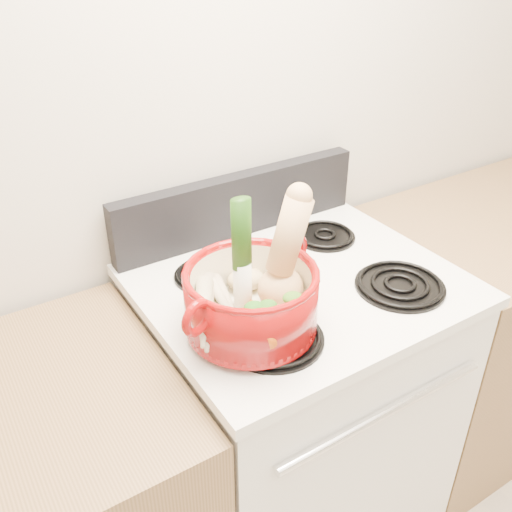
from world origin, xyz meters
TOP-DOWN VIEW (x-y plane):
  - wall_back at (0.00, 1.75)m, footprint 3.50×0.02m
  - stove_body at (0.00, 1.40)m, footprint 0.76×0.65m
  - cooktop at (0.00, 1.40)m, footprint 0.78×0.67m
  - control_backsplash at (0.00, 1.70)m, footprint 0.76×0.05m
  - oven_handle at (0.00, 1.06)m, footprint 0.60×0.02m
  - burner_front_left at (-0.19, 1.24)m, footprint 0.22×0.22m
  - burner_front_right at (0.19, 1.24)m, footprint 0.22×0.22m
  - burner_back_left at (-0.19, 1.54)m, footprint 0.17×0.17m
  - burner_back_right at (0.19, 1.54)m, footprint 0.17×0.17m
  - dutch_oven at (-0.22, 1.29)m, footprint 0.36×0.36m
  - pot_handle_left at (-0.37, 1.24)m, footprint 0.08×0.04m
  - pot_handle_right at (-0.06, 1.34)m, footprint 0.08×0.04m
  - squash at (-0.13, 1.29)m, footprint 0.19×0.14m
  - leek at (-0.23, 1.30)m, footprint 0.05×0.05m
  - ginger at (-0.17, 1.38)m, footprint 0.11×0.09m
  - parsnip_0 at (-0.25, 1.32)m, footprint 0.07×0.20m
  - parsnip_1 at (-0.31, 1.32)m, footprint 0.15×0.22m
  - parsnip_2 at (-0.26, 1.36)m, footprint 0.06×0.19m
  - parsnip_3 at (-0.32, 1.30)m, footprint 0.13×0.19m
  - carrot_0 at (-0.22, 1.24)m, footprint 0.07×0.15m
  - carrot_1 at (-0.25, 1.23)m, footprint 0.11×0.14m
  - carrot_2 at (-0.21, 1.24)m, footprint 0.06×0.17m
  - carrot_3 at (-0.23, 1.21)m, footprint 0.09×0.13m

SIDE VIEW (x-z plane):
  - stove_body at x=0.00m, z-range 0.00..0.92m
  - oven_handle at x=0.00m, z-range 0.77..0.79m
  - cooktop at x=0.00m, z-range 0.92..0.95m
  - burner_front_left at x=-0.19m, z-range 0.95..0.97m
  - burner_front_right at x=0.19m, z-range 0.95..0.97m
  - burner_back_left at x=-0.19m, z-range 0.95..0.97m
  - burner_back_right at x=0.19m, z-range 0.95..0.97m
  - parsnip_0 at x=-0.25m, z-range 0.99..1.04m
  - carrot_0 at x=-0.22m, z-range 1.00..1.04m
  - ginger at x=-0.17m, z-range 1.00..1.05m
  - carrot_1 at x=-0.25m, z-range 1.00..1.05m
  - parsnip_1 at x=-0.31m, z-range 0.99..1.06m
  - carrot_2 at x=-0.21m, z-range 1.01..1.05m
  - carrot_3 at x=-0.23m, z-range 1.01..1.05m
  - parsnip_2 at x=-0.26m, z-range 1.00..1.06m
  - dutch_oven at x=-0.22m, z-range 0.97..1.11m
  - control_backsplash at x=0.00m, z-range 0.95..1.13m
  - parsnip_3 at x=-0.32m, z-range 1.01..1.07m
  - pot_handle_left at x=-0.37m, z-range 1.05..1.13m
  - pot_handle_right at x=-0.06m, z-range 1.05..1.13m
  - squash at x=-0.13m, z-range 0.99..1.27m
  - leek at x=-0.23m, z-range 1.00..1.28m
  - wall_back at x=0.00m, z-range 0.00..2.60m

